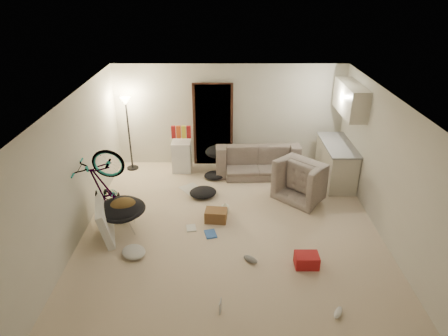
{
  "coord_description": "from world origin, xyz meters",
  "views": [
    {
      "loc": [
        -0.14,
        -6.26,
        4.34
      ],
      "look_at": [
        -0.14,
        0.6,
        1.0
      ],
      "focal_mm": 32.0,
      "sensor_mm": 36.0,
      "label": 1
    }
  ],
  "objects_px": {
    "sofa": "(257,161)",
    "tv_box": "(105,219)",
    "juicer": "(225,209)",
    "drink_case_a": "(216,215)",
    "armchair": "(308,182)",
    "drink_case_b": "(307,260)",
    "kitchen_counter": "(336,163)",
    "floor_lamp": "(127,118)",
    "bicycle": "(108,206)",
    "saucer_chair": "(122,213)",
    "mini_fridge": "(182,156)"
  },
  "relations": [
    {
      "from": "saucer_chair",
      "to": "drink_case_b",
      "type": "xyz_separation_m",
      "value": [
        3.25,
        -1.03,
        -0.26
      ]
    },
    {
      "from": "armchair",
      "to": "saucer_chair",
      "type": "bearing_deg",
      "value": 63.94
    },
    {
      "from": "floor_lamp",
      "to": "armchair",
      "type": "distance_m",
      "value": 4.39
    },
    {
      "from": "drink_case_a",
      "to": "armchair",
      "type": "bearing_deg",
      "value": 33.84
    },
    {
      "from": "floor_lamp",
      "to": "mini_fridge",
      "type": "relative_size",
      "value": 2.4
    },
    {
      "from": "mini_fridge",
      "to": "saucer_chair",
      "type": "distance_m",
      "value": 2.7
    },
    {
      "from": "bicycle",
      "to": "drink_case_b",
      "type": "bearing_deg",
      "value": -105.9
    },
    {
      "from": "saucer_chair",
      "to": "tv_box",
      "type": "height_order",
      "value": "tv_box"
    },
    {
      "from": "saucer_chair",
      "to": "drink_case_b",
      "type": "bearing_deg",
      "value": -17.6
    },
    {
      "from": "saucer_chair",
      "to": "juicer",
      "type": "xyz_separation_m",
      "value": [
        1.91,
        0.61,
        -0.28
      ]
    },
    {
      "from": "armchair",
      "to": "juicer",
      "type": "height_order",
      "value": "armchair"
    },
    {
      "from": "saucer_chair",
      "to": "sofa",
      "type": "bearing_deg",
      "value": 42.48
    },
    {
      "from": "kitchen_counter",
      "to": "juicer",
      "type": "distance_m",
      "value": 2.92
    },
    {
      "from": "bicycle",
      "to": "saucer_chair",
      "type": "height_order",
      "value": "bicycle"
    },
    {
      "from": "tv_box",
      "to": "juicer",
      "type": "height_order",
      "value": "tv_box"
    },
    {
      "from": "juicer",
      "to": "drink_case_a",
      "type": "bearing_deg",
      "value": -121.86
    },
    {
      "from": "kitchen_counter",
      "to": "sofa",
      "type": "height_order",
      "value": "kitchen_counter"
    },
    {
      "from": "drink_case_a",
      "to": "drink_case_b",
      "type": "bearing_deg",
      "value": -35.18
    },
    {
      "from": "kitchen_counter",
      "to": "saucer_chair",
      "type": "bearing_deg",
      "value": -155.78
    },
    {
      "from": "sofa",
      "to": "tv_box",
      "type": "bearing_deg",
      "value": 38.94
    },
    {
      "from": "drink_case_a",
      "to": "drink_case_b",
      "type": "relative_size",
      "value": 1.07
    },
    {
      "from": "sofa",
      "to": "juicer",
      "type": "bearing_deg",
      "value": 65.08
    },
    {
      "from": "armchair",
      "to": "drink_case_a",
      "type": "height_order",
      "value": "armchair"
    },
    {
      "from": "sofa",
      "to": "drink_case_b",
      "type": "xyz_separation_m",
      "value": [
        0.57,
        -3.49,
        -0.18
      ]
    },
    {
      "from": "kitchen_counter",
      "to": "floor_lamp",
      "type": "bearing_deg",
      "value": 172.34
    },
    {
      "from": "drink_case_b",
      "to": "juicer",
      "type": "height_order",
      "value": "juicer"
    },
    {
      "from": "bicycle",
      "to": "drink_case_a",
      "type": "xyz_separation_m",
      "value": [
        2.01,
        0.19,
        -0.32
      ]
    },
    {
      "from": "floor_lamp",
      "to": "tv_box",
      "type": "height_order",
      "value": "floor_lamp"
    },
    {
      "from": "drink_case_b",
      "to": "kitchen_counter",
      "type": "bearing_deg",
      "value": 68.32
    },
    {
      "from": "sofa",
      "to": "tv_box",
      "type": "xyz_separation_m",
      "value": [
        -2.95,
        -2.6,
        0.06
      ]
    },
    {
      "from": "kitchen_counter",
      "to": "bicycle",
      "type": "bearing_deg",
      "value": -158.35
    },
    {
      "from": "sofa",
      "to": "armchair",
      "type": "height_order",
      "value": "armchair"
    },
    {
      "from": "drink_case_a",
      "to": "floor_lamp",
      "type": "bearing_deg",
      "value": 138.6
    },
    {
      "from": "sofa",
      "to": "mini_fridge",
      "type": "xyz_separation_m",
      "value": [
        -1.81,
        0.1,
        0.09
      ]
    },
    {
      "from": "sofa",
      "to": "tv_box",
      "type": "height_order",
      "value": "tv_box"
    },
    {
      "from": "sofa",
      "to": "drink_case_b",
      "type": "bearing_deg",
      "value": 96.83
    },
    {
      "from": "floor_lamp",
      "to": "kitchen_counter",
      "type": "xyz_separation_m",
      "value": [
        4.83,
        -0.65,
        -0.87
      ]
    },
    {
      "from": "bicycle",
      "to": "armchair",
      "type": "bearing_deg",
      "value": -70.83
    },
    {
      "from": "floor_lamp",
      "to": "tv_box",
      "type": "xyz_separation_m",
      "value": [
        0.1,
        -2.8,
        -0.96
      ]
    },
    {
      "from": "floor_lamp",
      "to": "mini_fridge",
      "type": "bearing_deg",
      "value": -4.59
    },
    {
      "from": "floor_lamp",
      "to": "juicer",
      "type": "bearing_deg",
      "value": -41.87
    },
    {
      "from": "mini_fridge",
      "to": "juicer",
      "type": "relative_size",
      "value": 3.25
    },
    {
      "from": "armchair",
      "to": "tv_box",
      "type": "bearing_deg",
      "value": 64.52
    },
    {
      "from": "kitchen_counter",
      "to": "sofa",
      "type": "distance_m",
      "value": 1.84
    },
    {
      "from": "sofa",
      "to": "mini_fridge",
      "type": "distance_m",
      "value": 1.81
    },
    {
      "from": "bicycle",
      "to": "saucer_chair",
      "type": "distance_m",
      "value": 0.31
    },
    {
      "from": "armchair",
      "to": "juicer",
      "type": "xyz_separation_m",
      "value": [
        -1.78,
        -0.72,
        -0.23
      ]
    },
    {
      "from": "bicycle",
      "to": "juicer",
      "type": "height_order",
      "value": "bicycle"
    },
    {
      "from": "armchair",
      "to": "juicer",
      "type": "relative_size",
      "value": 4.33
    },
    {
      "from": "sofa",
      "to": "saucer_chair",
      "type": "bearing_deg",
      "value": 40.08
    }
  ]
}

